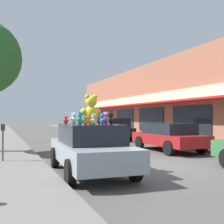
{
  "coord_description": "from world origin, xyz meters",
  "views": [
    {
      "loc": [
        -5.11,
        -8.27,
        1.66
      ],
      "look_at": [
        -1.09,
        1.7,
        1.84
      ],
      "focal_mm": 45.0,
      "sensor_mm": 36.0,
      "label": 1
    }
  ],
  "objects_px": {
    "teddy_bear_giant": "(91,110)",
    "teddy_bear_white": "(74,118)",
    "teddy_bear_orange": "(86,121)",
    "teddy_bear_black": "(111,118)",
    "parking_meter": "(3,137)",
    "teddy_bear_blue": "(102,119)",
    "parked_car_far_center": "(168,136)",
    "teddy_bear_red": "(66,120)",
    "plush_art_car": "(90,147)",
    "parked_car_far_right": "(113,128)",
    "teddy_bear_teal": "(80,119)",
    "teddy_bear_cream": "(94,120)",
    "teddy_bear_brown": "(99,120)",
    "teddy_bear_pink": "(106,118)"
  },
  "relations": [
    {
      "from": "teddy_bear_teal",
      "to": "parked_car_far_right",
      "type": "distance_m",
      "value": 12.93
    },
    {
      "from": "teddy_bear_white",
      "to": "teddy_bear_brown",
      "type": "xyz_separation_m",
      "value": [
        0.59,
        -0.81,
        -0.07
      ]
    },
    {
      "from": "teddy_bear_pink",
      "to": "teddy_bear_teal",
      "type": "relative_size",
      "value": 1.09
    },
    {
      "from": "teddy_bear_black",
      "to": "teddy_bear_blue",
      "type": "height_order",
      "value": "teddy_bear_black"
    },
    {
      "from": "teddy_bear_giant",
      "to": "teddy_bear_red",
      "type": "xyz_separation_m",
      "value": [
        -0.71,
        0.26,
        -0.31
      ]
    },
    {
      "from": "teddy_bear_orange",
      "to": "teddy_bear_black",
      "type": "relative_size",
      "value": 0.67
    },
    {
      "from": "plush_art_car",
      "to": "teddy_bear_giant",
      "type": "distance_m",
      "value": 1.12
    },
    {
      "from": "parked_car_far_right",
      "to": "teddy_bear_orange",
      "type": "bearing_deg",
      "value": -115.23
    },
    {
      "from": "teddy_bear_red",
      "to": "plush_art_car",
      "type": "bearing_deg",
      "value": 130.05
    },
    {
      "from": "teddy_bear_red",
      "to": "teddy_bear_pink",
      "type": "bearing_deg",
      "value": 155.49
    },
    {
      "from": "teddy_bear_giant",
      "to": "parked_car_far_center",
      "type": "bearing_deg",
      "value": -151.21
    },
    {
      "from": "teddy_bear_pink",
      "to": "teddy_bear_brown",
      "type": "bearing_deg",
      "value": 21.85
    },
    {
      "from": "teddy_bear_blue",
      "to": "parked_car_far_right",
      "type": "xyz_separation_m",
      "value": [
        4.76,
        10.92,
        -0.74
      ]
    },
    {
      "from": "teddy_bear_white",
      "to": "teddy_bear_blue",
      "type": "distance_m",
      "value": 1.35
    },
    {
      "from": "teddy_bear_white",
      "to": "teddy_bear_brown",
      "type": "distance_m",
      "value": 1.01
    },
    {
      "from": "teddy_bear_white",
      "to": "teddy_bear_cream",
      "type": "height_order",
      "value": "teddy_bear_white"
    },
    {
      "from": "teddy_bear_white",
      "to": "parked_car_far_right",
      "type": "xyz_separation_m",
      "value": [
        5.3,
        9.68,
        -0.77
      ]
    },
    {
      "from": "teddy_bear_black",
      "to": "parking_meter",
      "type": "bearing_deg",
      "value": -94.06
    },
    {
      "from": "teddy_bear_blue",
      "to": "parking_meter",
      "type": "relative_size",
      "value": 0.25
    },
    {
      "from": "teddy_bear_black",
      "to": "teddy_bear_white",
      "type": "bearing_deg",
      "value": -107.06
    },
    {
      "from": "plush_art_car",
      "to": "teddy_bear_blue",
      "type": "height_order",
      "value": "teddy_bear_blue"
    },
    {
      "from": "teddy_bear_orange",
      "to": "teddy_bear_blue",
      "type": "bearing_deg",
      "value": -130.95
    },
    {
      "from": "teddy_bear_orange",
      "to": "teddy_bear_white",
      "type": "height_order",
      "value": "teddy_bear_white"
    },
    {
      "from": "teddy_bear_teal",
      "to": "parking_meter",
      "type": "xyz_separation_m",
      "value": [
        -1.8,
        3.41,
        -0.66
      ]
    },
    {
      "from": "teddy_bear_teal",
      "to": "plush_art_car",
      "type": "bearing_deg",
      "value": -177.78
    },
    {
      "from": "teddy_bear_cream",
      "to": "teddy_bear_brown",
      "type": "xyz_separation_m",
      "value": [
        0.55,
        1.13,
        -0.04
      ]
    },
    {
      "from": "teddy_bear_orange",
      "to": "plush_art_car",
      "type": "bearing_deg",
      "value": -110.36
    },
    {
      "from": "plush_art_car",
      "to": "teddy_bear_brown",
      "type": "height_order",
      "value": "teddy_bear_brown"
    },
    {
      "from": "teddy_bear_giant",
      "to": "teddy_bear_white",
      "type": "height_order",
      "value": "teddy_bear_giant"
    },
    {
      "from": "teddy_bear_pink",
      "to": "teddy_bear_white",
      "type": "height_order",
      "value": "teddy_bear_pink"
    },
    {
      "from": "parked_car_far_center",
      "to": "parking_meter",
      "type": "relative_size",
      "value": 3.38
    },
    {
      "from": "parked_car_far_right",
      "to": "teddy_bear_black",
      "type": "bearing_deg",
      "value": -112.33
    },
    {
      "from": "teddy_bear_orange",
      "to": "teddy_bear_giant",
      "type": "bearing_deg",
      "value": -110.7
    },
    {
      "from": "teddy_bear_giant",
      "to": "parked_car_far_center",
      "type": "height_order",
      "value": "teddy_bear_giant"
    },
    {
      "from": "teddy_bear_red",
      "to": "teddy_bear_brown",
      "type": "height_order",
      "value": "teddy_bear_red"
    },
    {
      "from": "teddy_bear_red",
      "to": "teddy_bear_white",
      "type": "bearing_deg",
      "value": -138.57
    },
    {
      "from": "teddy_bear_black",
      "to": "parked_car_far_right",
      "type": "relative_size",
      "value": 0.08
    },
    {
      "from": "teddy_bear_orange",
      "to": "teddy_bear_red",
      "type": "height_order",
      "value": "teddy_bear_red"
    },
    {
      "from": "teddy_bear_blue",
      "to": "parked_car_far_center",
      "type": "distance_m",
      "value": 6.16
    },
    {
      "from": "teddy_bear_pink",
      "to": "teddy_bear_cream",
      "type": "relative_size",
      "value": 1.25
    },
    {
      "from": "teddy_bear_pink",
      "to": "parking_meter",
      "type": "height_order",
      "value": "teddy_bear_pink"
    },
    {
      "from": "teddy_bear_brown",
      "to": "parking_meter",
      "type": "bearing_deg",
      "value": -30.07
    },
    {
      "from": "teddy_bear_cream",
      "to": "parked_car_far_right",
      "type": "relative_size",
      "value": 0.07
    },
    {
      "from": "teddy_bear_white",
      "to": "parked_car_far_center",
      "type": "xyz_separation_m",
      "value": [
        5.3,
        2.57,
        -0.88
      ]
    },
    {
      "from": "parked_car_far_center",
      "to": "parking_meter",
      "type": "xyz_separation_m",
      "value": [
        -7.43,
        -1.09,
        0.21
      ]
    },
    {
      "from": "teddy_bear_giant",
      "to": "teddy_bear_white",
      "type": "bearing_deg",
      "value": -77.8
    },
    {
      "from": "parked_car_far_center",
      "to": "parked_car_far_right",
      "type": "bearing_deg",
      "value": 90.0
    },
    {
      "from": "plush_art_car",
      "to": "parked_car_far_right",
      "type": "height_order",
      "value": "parked_car_far_right"
    },
    {
      "from": "plush_art_car",
      "to": "parked_car_far_right",
      "type": "xyz_separation_m",
      "value": [
        5.08,
        10.75,
        0.08
      ]
    },
    {
      "from": "teddy_bear_red",
      "to": "parked_car_far_right",
      "type": "distance_m",
      "value": 11.83
    }
  ]
}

